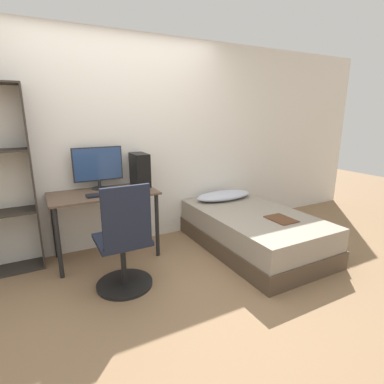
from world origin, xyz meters
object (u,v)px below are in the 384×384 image
Objects in this scene: office_chair at (124,250)px; bed at (253,230)px; monitor at (98,166)px; pc_tower at (140,170)px; keyboard at (105,194)px.

bed is (1.62, 0.15, -0.18)m from office_chair.
monitor reaches higher than office_chair.
bed is 1.55m from pc_tower.
bed is at bearing -16.40° from keyboard.
office_chair is 2.67× the size of keyboard.
bed is at bearing -26.33° from monitor.
office_chair is 1.64m from bed.
monitor is at bearing 153.67° from bed.
bed is 1.97m from monitor.
keyboard is 0.56m from pc_tower.
pc_tower reaches higher than keyboard.
office_chair reaches higher than bed.
monitor is at bearing 170.52° from pc_tower.
bed is 4.67× the size of pc_tower.
keyboard is (-0.00, 0.63, 0.37)m from office_chair.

